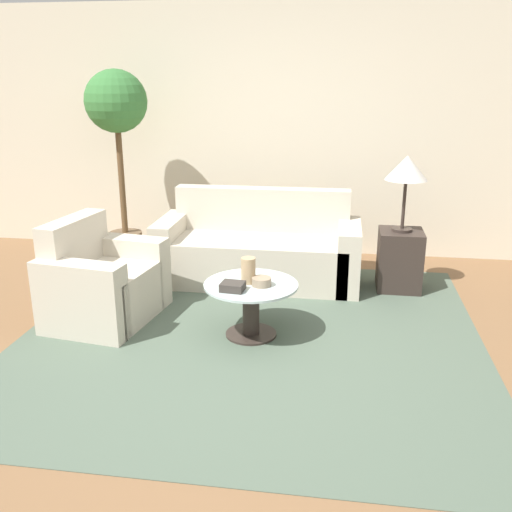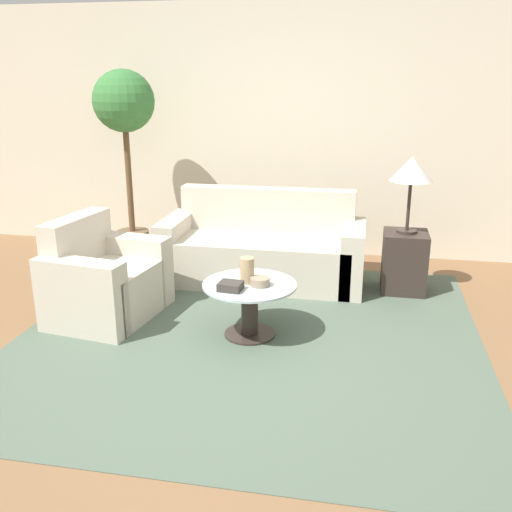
{
  "view_description": "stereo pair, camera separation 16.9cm",
  "coord_description": "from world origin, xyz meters",
  "px_view_note": "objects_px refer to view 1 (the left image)",
  "views": [
    {
      "loc": [
        0.77,
        -3.24,
        1.88
      ],
      "look_at": [
        0.15,
        0.88,
        0.55
      ],
      "focal_mm": 40.0,
      "sensor_mm": 36.0,
      "label": 1
    },
    {
      "loc": [
        0.93,
        -3.21,
        1.88
      ],
      "look_at": [
        0.15,
        0.88,
        0.55
      ],
      "focal_mm": 40.0,
      "sensor_mm": 36.0,
      "label": 2
    }
  ],
  "objects_px": {
    "vase": "(248,270)",
    "book_stack": "(233,287)",
    "table_lamp": "(407,170)",
    "coffee_table": "(251,302)",
    "sofa_main": "(259,251)",
    "potted_plant": "(118,124)",
    "bowl": "(262,282)",
    "armchair": "(100,285)"
  },
  "relations": [
    {
      "from": "book_stack",
      "to": "table_lamp",
      "type": "bearing_deg",
      "value": 52.05
    },
    {
      "from": "armchair",
      "to": "vase",
      "type": "height_order",
      "value": "armchair"
    },
    {
      "from": "table_lamp",
      "to": "potted_plant",
      "type": "xyz_separation_m",
      "value": [
        -2.75,
        0.39,
        0.32
      ]
    },
    {
      "from": "bowl",
      "to": "vase",
      "type": "bearing_deg",
      "value": 155.9
    },
    {
      "from": "sofa_main",
      "to": "coffee_table",
      "type": "bearing_deg",
      "value": -84.5
    },
    {
      "from": "armchair",
      "to": "vase",
      "type": "distance_m",
      "value": 1.25
    },
    {
      "from": "armchair",
      "to": "table_lamp",
      "type": "bearing_deg",
      "value": -58.62
    },
    {
      "from": "potted_plant",
      "to": "book_stack",
      "type": "bearing_deg",
      "value": -49.6
    },
    {
      "from": "book_stack",
      "to": "vase",
      "type": "bearing_deg",
      "value": 69.85
    },
    {
      "from": "potted_plant",
      "to": "coffee_table",
      "type": "bearing_deg",
      "value": -44.89
    },
    {
      "from": "armchair",
      "to": "table_lamp",
      "type": "relative_size",
      "value": 1.5
    },
    {
      "from": "potted_plant",
      "to": "vase",
      "type": "bearing_deg",
      "value": -44.99
    },
    {
      "from": "coffee_table",
      "to": "vase",
      "type": "distance_m",
      "value": 0.24
    },
    {
      "from": "potted_plant",
      "to": "bowl",
      "type": "height_order",
      "value": "potted_plant"
    },
    {
      "from": "vase",
      "to": "book_stack",
      "type": "distance_m",
      "value": 0.2
    },
    {
      "from": "coffee_table",
      "to": "book_stack",
      "type": "height_order",
      "value": "book_stack"
    },
    {
      "from": "coffee_table",
      "to": "potted_plant",
      "type": "distance_m",
      "value": 2.49
    },
    {
      "from": "sofa_main",
      "to": "bowl",
      "type": "bearing_deg",
      "value": -80.95
    },
    {
      "from": "table_lamp",
      "to": "vase",
      "type": "height_order",
      "value": "table_lamp"
    },
    {
      "from": "sofa_main",
      "to": "vase",
      "type": "distance_m",
      "value": 1.25
    },
    {
      "from": "vase",
      "to": "bowl",
      "type": "bearing_deg",
      "value": -24.1
    },
    {
      "from": "coffee_table",
      "to": "book_stack",
      "type": "xyz_separation_m",
      "value": [
        -0.11,
        -0.16,
        0.18
      ]
    },
    {
      "from": "potted_plant",
      "to": "book_stack",
      "type": "height_order",
      "value": "potted_plant"
    },
    {
      "from": "sofa_main",
      "to": "potted_plant",
      "type": "bearing_deg",
      "value": 167.58
    },
    {
      "from": "sofa_main",
      "to": "armchair",
      "type": "distance_m",
      "value": 1.57
    },
    {
      "from": "table_lamp",
      "to": "book_stack",
      "type": "distance_m",
      "value": 1.96
    },
    {
      "from": "table_lamp",
      "to": "vase",
      "type": "distance_m",
      "value": 1.77
    },
    {
      "from": "potted_plant",
      "to": "sofa_main",
      "type": "bearing_deg",
      "value": -12.42
    },
    {
      "from": "armchair",
      "to": "book_stack",
      "type": "relative_size",
      "value": 5.7
    },
    {
      "from": "armchair",
      "to": "coffee_table",
      "type": "relative_size",
      "value": 1.44
    },
    {
      "from": "sofa_main",
      "to": "coffee_table",
      "type": "xyz_separation_m",
      "value": [
        0.12,
        -1.24,
        -0.01
      ]
    },
    {
      "from": "bowl",
      "to": "book_stack",
      "type": "relative_size",
      "value": 0.81
    },
    {
      "from": "vase",
      "to": "bowl",
      "type": "distance_m",
      "value": 0.13
    },
    {
      "from": "sofa_main",
      "to": "book_stack",
      "type": "bearing_deg",
      "value": -89.46
    },
    {
      "from": "coffee_table",
      "to": "table_lamp",
      "type": "xyz_separation_m",
      "value": [
        1.18,
        1.18,
        0.82
      ]
    },
    {
      "from": "vase",
      "to": "book_stack",
      "type": "xyz_separation_m",
      "value": [
        -0.08,
        -0.17,
        -0.07
      ]
    },
    {
      "from": "vase",
      "to": "bowl",
      "type": "height_order",
      "value": "vase"
    },
    {
      "from": "sofa_main",
      "to": "book_stack",
      "type": "distance_m",
      "value": 1.41
    },
    {
      "from": "table_lamp",
      "to": "vase",
      "type": "relative_size",
      "value": 3.49
    },
    {
      "from": "book_stack",
      "to": "sofa_main",
      "type": "bearing_deg",
      "value": 96.5
    },
    {
      "from": "vase",
      "to": "sofa_main",
      "type": "bearing_deg",
      "value": 94.55
    },
    {
      "from": "book_stack",
      "to": "armchair",
      "type": "bearing_deg",
      "value": 170.82
    }
  ]
}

